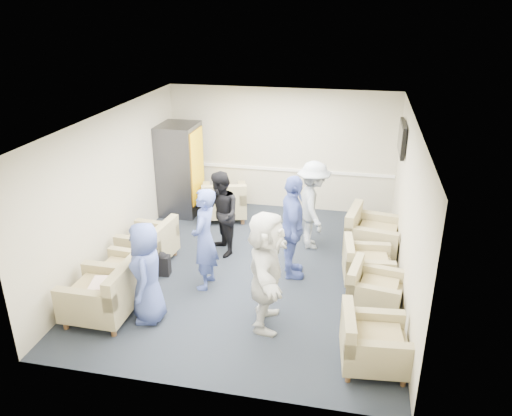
% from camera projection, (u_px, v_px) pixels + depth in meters
% --- Properties ---
extents(floor, '(6.00, 6.00, 0.00)m').
position_uv_depth(floor, '(252.00, 270.00, 8.81)').
color(floor, '#1B212B').
rests_on(floor, ground).
extents(ceiling, '(6.00, 6.00, 0.00)m').
position_uv_depth(ceiling, '(252.00, 118.00, 7.77)').
color(ceiling, white).
rests_on(ceiling, back_wall).
extents(back_wall, '(5.00, 0.02, 2.70)m').
position_uv_depth(back_wall, '(281.00, 150.00, 11.00)').
color(back_wall, beige).
rests_on(back_wall, floor).
extents(front_wall, '(5.00, 0.02, 2.70)m').
position_uv_depth(front_wall, '(195.00, 295.00, 5.58)').
color(front_wall, beige).
rests_on(front_wall, floor).
extents(left_wall, '(0.02, 6.00, 2.70)m').
position_uv_depth(left_wall, '(113.00, 188.00, 8.76)').
color(left_wall, beige).
rests_on(left_wall, floor).
extents(right_wall, '(0.02, 6.00, 2.70)m').
position_uv_depth(right_wall, '(408.00, 211.00, 7.82)').
color(right_wall, beige).
rests_on(right_wall, floor).
extents(chair_rail, '(4.98, 0.04, 0.06)m').
position_uv_depth(chair_rail, '(281.00, 169.00, 11.15)').
color(chair_rail, white).
rests_on(chair_rail, back_wall).
extents(tv, '(0.10, 1.00, 0.58)m').
position_uv_depth(tv, '(402.00, 138.00, 9.18)').
color(tv, black).
rests_on(tv, right_wall).
extents(armchair_left_near, '(0.94, 0.94, 0.74)m').
position_uv_depth(armchair_left_near, '(104.00, 296.00, 7.34)').
color(armchair_left_near, '#94885F').
rests_on(armchair_left_near, floor).
extents(armchair_left_mid, '(0.88, 0.88, 0.65)m').
position_uv_depth(armchair_left_mid, '(125.00, 275.00, 8.01)').
color(armchair_left_mid, '#94885F').
rests_on(armchair_left_mid, floor).
extents(armchair_left_far, '(0.93, 0.93, 0.68)m').
position_uv_depth(armchair_left_far, '(151.00, 245.00, 8.96)').
color(armchair_left_far, '#94885F').
rests_on(armchair_left_far, floor).
extents(armchair_right_near, '(0.91, 0.91, 0.67)m').
position_uv_depth(armchair_right_near, '(370.00, 344.00, 6.39)').
color(armchair_right_near, '#94885F').
rests_on(armchair_right_near, floor).
extents(armchair_right_midnear, '(0.89, 0.89, 0.62)m').
position_uv_depth(armchair_right_midnear, '(372.00, 291.00, 7.60)').
color(armchair_right_midnear, '#94885F').
rests_on(armchair_right_midnear, floor).
extents(armchair_right_midfar, '(0.87, 0.87, 0.63)m').
position_uv_depth(armchair_right_midfar, '(364.00, 266.00, 8.30)').
color(armchair_right_midfar, '#94885F').
rests_on(armchair_right_midfar, floor).
extents(armchair_right_far, '(1.09, 1.09, 0.76)m').
position_uv_depth(armchair_right_far, '(370.00, 236.00, 9.19)').
color(armchair_right_far, '#94885F').
rests_on(armchair_right_far, floor).
extents(armchair_corner, '(1.15, 1.15, 0.74)m').
position_uv_depth(armchair_corner, '(224.00, 203.00, 10.73)').
color(armchair_corner, '#94885F').
rests_on(armchair_corner, floor).
extents(vending_machine, '(0.80, 0.94, 1.99)m').
position_uv_depth(vending_machine, '(180.00, 169.00, 10.86)').
color(vending_machine, '#46464D').
rests_on(vending_machine, floor).
extents(backpack, '(0.27, 0.20, 0.43)m').
position_uv_depth(backpack, '(162.00, 263.00, 8.57)').
color(backpack, black).
rests_on(backpack, floor).
extents(pillow, '(0.38, 0.45, 0.12)m').
position_uv_depth(pillow, '(102.00, 286.00, 7.28)').
color(pillow, white).
rests_on(pillow, armchair_left_near).
extents(person_front_left, '(0.68, 0.86, 1.55)m').
position_uv_depth(person_front_left, '(147.00, 273.00, 7.18)').
color(person_front_left, '#4658A8').
rests_on(person_front_left, floor).
extents(person_mid_left, '(0.42, 0.63, 1.71)m').
position_uv_depth(person_mid_left, '(204.00, 239.00, 8.00)').
color(person_mid_left, '#4658A8').
rests_on(person_mid_left, floor).
extents(person_back_left, '(0.94, 0.98, 1.59)m').
position_uv_depth(person_back_left, '(221.00, 214.00, 9.08)').
color(person_back_left, black).
rests_on(person_back_left, floor).
extents(person_back_right, '(0.90, 1.22, 1.70)m').
position_uv_depth(person_back_right, '(313.00, 205.00, 9.33)').
color(person_back_right, beige).
rests_on(person_back_right, floor).
extents(person_mid_right, '(0.65, 1.13, 1.81)m').
position_uv_depth(person_mid_right, '(292.00, 228.00, 8.29)').
color(person_mid_right, '#4658A8').
rests_on(person_mid_right, floor).
extents(person_front_right, '(0.71, 1.70, 1.78)m').
position_uv_depth(person_front_right, '(266.00, 270.00, 7.01)').
color(person_front_right, silver).
rests_on(person_front_right, floor).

